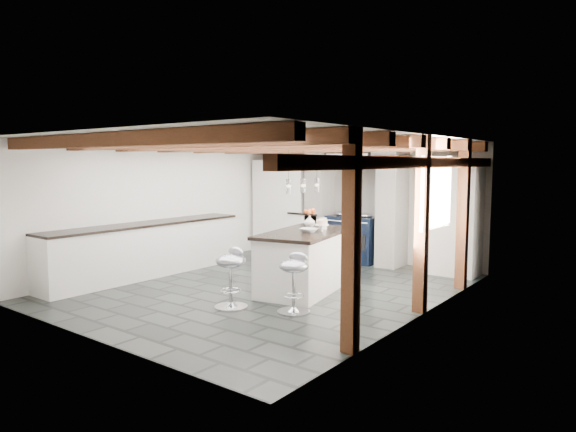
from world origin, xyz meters
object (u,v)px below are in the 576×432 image
Objects in this scene: kitchen_island at (306,260)px; bar_stool_far at (231,271)px; range_cooker at (354,238)px; bar_stool_near at (294,276)px.

kitchen_island reaches higher than bar_stool_far.
range_cooker reaches higher than bar_stool_near.
bar_stool_far is (0.34, -3.85, 0.05)m from range_cooker.
bar_stool_far is at bearing -110.14° from kitchen_island.
bar_stool_far reaches higher than bar_stool_near.
kitchen_island is at bearing 87.66° from bar_stool_far.
range_cooker is at bearing 101.65° from bar_stool_far.
range_cooker is 0.50× the size of kitchen_island.
bar_stool_near is (0.58, -1.08, 0.03)m from kitchen_island.
range_cooker is at bearing 91.74° from kitchen_island.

